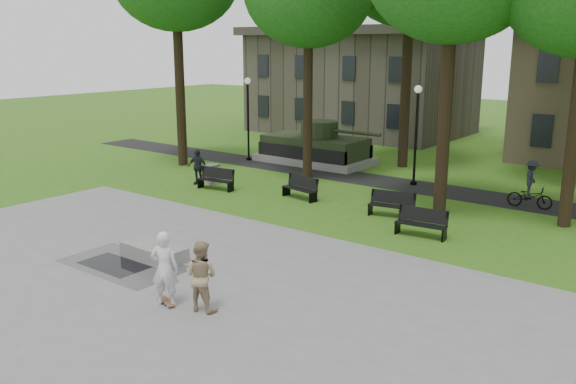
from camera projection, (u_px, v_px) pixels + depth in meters
The scene contains 19 objects.
ground at pixel (232, 249), 20.10m from camera, with size 120.00×120.00×0.00m, color #2F5C15.
plaza at pixel (105, 298), 16.25m from camera, with size 22.00×16.00×0.02m, color gray.
footpath at pixel (401, 184), 29.34m from camera, with size 44.00×2.60×0.01m, color black.
building_left at pixel (361, 84), 46.17m from camera, with size 15.00×10.00×7.20m, color #4C443D.
lamp_left at pixel (248, 112), 34.83m from camera, with size 0.36×0.36×4.73m.
lamp_mid at pixel (416, 127), 28.62m from camera, with size 0.36×0.36×4.73m.
tank_monument at pixel (315, 148), 34.50m from camera, with size 7.45×3.40×2.40m.
puddle at pixel (114, 265), 18.65m from camera, with size 2.20×1.20×0.00m, color black.
concrete_block at pixel (154, 252), 19.14m from camera, with size 2.20×1.00×0.45m, color gray.
skateboard at pixel (166, 302), 15.87m from camera, with size 0.78×0.20×0.07m, color brown.
skateboarder at pixel (165, 268), 15.58m from camera, with size 0.73×0.48×2.00m, color silver.
friend_watching at pixel (201, 276), 15.31m from camera, with size 0.89×0.70×1.84m, color tan.
pedestrian_walker at pixel (198, 167), 29.23m from camera, with size 0.99×0.41×1.70m, color black.
cyclist at pixel (531, 188), 25.01m from camera, with size 1.84×1.06×2.01m.
park_bench_0 at pixel (217, 178), 28.25m from camera, with size 1.85×0.78×1.00m.
park_bench_1 at pixel (301, 187), 26.57m from camera, with size 1.85×0.83×1.00m.
park_bench_2 at pixel (392, 204), 23.79m from camera, with size 1.85×0.85×1.00m.
park_bench_3 at pixel (422, 222), 21.36m from camera, with size 1.84×0.71×1.00m.
trash_bin at pixel (211, 174), 29.33m from camera, with size 0.69×0.69×0.96m.
Camera 1 is at (13.08, -14.00, 6.62)m, focal length 38.00 mm.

